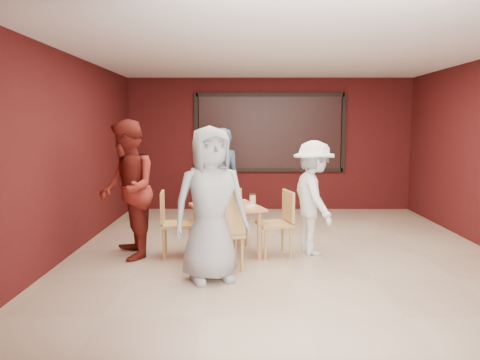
{
  "coord_description": "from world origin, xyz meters",
  "views": [
    {
      "loc": [
        -0.59,
        -6.49,
        1.82
      ],
      "look_at": [
        -0.62,
        -0.1,
        1.06
      ],
      "focal_mm": 35.0,
      "sensor_mm": 36.0,
      "label": 1
    }
  ],
  "objects_px": {
    "chair_front": "(226,230)",
    "chair_left": "(172,220)",
    "dining_table": "(227,212)",
    "chair_back": "(231,213)",
    "diner_front": "(211,204)",
    "diner_right": "(313,198)",
    "diner_back": "(221,182)",
    "chair_right": "(280,219)",
    "diner_left": "(127,189)"
  },
  "relations": [
    {
      "from": "diner_front",
      "to": "chair_right",
      "type": "bearing_deg",
      "value": 29.37
    },
    {
      "from": "diner_front",
      "to": "diner_right",
      "type": "bearing_deg",
      "value": 20.16
    },
    {
      "from": "chair_back",
      "to": "diner_right",
      "type": "distance_m",
      "value": 1.35
    },
    {
      "from": "chair_left",
      "to": "chair_right",
      "type": "distance_m",
      "value": 1.5
    },
    {
      "from": "chair_front",
      "to": "chair_right",
      "type": "height_order",
      "value": "chair_front"
    },
    {
      "from": "dining_table",
      "to": "chair_back",
      "type": "distance_m",
      "value": 0.7
    },
    {
      "from": "diner_front",
      "to": "diner_back",
      "type": "relative_size",
      "value": 1.02
    },
    {
      "from": "chair_left",
      "to": "chair_right",
      "type": "relative_size",
      "value": 1.0
    },
    {
      "from": "diner_left",
      "to": "chair_back",
      "type": "bearing_deg",
      "value": 100.24
    },
    {
      "from": "chair_left",
      "to": "diner_back",
      "type": "relative_size",
      "value": 0.51
    },
    {
      "from": "diner_right",
      "to": "diner_left",
      "type": "bearing_deg",
      "value": 83.08
    },
    {
      "from": "diner_back",
      "to": "diner_left",
      "type": "relative_size",
      "value": 0.93
    },
    {
      "from": "dining_table",
      "to": "chair_right",
      "type": "bearing_deg",
      "value": -2.04
    },
    {
      "from": "diner_left",
      "to": "diner_right",
      "type": "bearing_deg",
      "value": 75.03
    },
    {
      "from": "chair_front",
      "to": "diner_right",
      "type": "height_order",
      "value": "diner_right"
    },
    {
      "from": "chair_left",
      "to": "diner_back",
      "type": "xyz_separation_m",
      "value": [
        0.63,
        1.24,
        0.37
      ]
    },
    {
      "from": "diner_back",
      "to": "diner_right",
      "type": "distance_m",
      "value": 1.73
    },
    {
      "from": "dining_table",
      "to": "diner_right",
      "type": "relative_size",
      "value": 0.7
    },
    {
      "from": "chair_left",
      "to": "diner_left",
      "type": "bearing_deg",
      "value": -174.56
    },
    {
      "from": "chair_front",
      "to": "chair_left",
      "type": "bearing_deg",
      "value": 140.47
    },
    {
      "from": "chair_front",
      "to": "chair_back",
      "type": "bearing_deg",
      "value": 88.59
    },
    {
      "from": "dining_table",
      "to": "diner_right",
      "type": "height_order",
      "value": "diner_right"
    },
    {
      "from": "chair_right",
      "to": "chair_front",
      "type": "bearing_deg",
      "value": -136.6
    },
    {
      "from": "diner_left",
      "to": "chair_right",
      "type": "bearing_deg",
      "value": 72.91
    },
    {
      "from": "chair_left",
      "to": "diner_right",
      "type": "xyz_separation_m",
      "value": [
        1.97,
        0.17,
        0.29
      ]
    },
    {
      "from": "dining_table",
      "to": "chair_back",
      "type": "relative_size",
      "value": 1.35
    },
    {
      "from": "chair_front",
      "to": "diner_right",
      "type": "relative_size",
      "value": 0.57
    },
    {
      "from": "chair_back",
      "to": "diner_right",
      "type": "height_order",
      "value": "diner_right"
    },
    {
      "from": "chair_back",
      "to": "dining_table",
      "type": "bearing_deg",
      "value": -94.19
    },
    {
      "from": "chair_left",
      "to": "diner_front",
      "type": "relative_size",
      "value": 0.5
    },
    {
      "from": "chair_left",
      "to": "diner_left",
      "type": "relative_size",
      "value": 0.48
    },
    {
      "from": "chair_right",
      "to": "diner_back",
      "type": "distance_m",
      "value": 1.52
    },
    {
      "from": "chair_front",
      "to": "diner_back",
      "type": "distance_m",
      "value": 1.92
    },
    {
      "from": "dining_table",
      "to": "chair_front",
      "type": "xyz_separation_m",
      "value": [
        0.02,
        -0.71,
        -0.1
      ]
    },
    {
      "from": "diner_back",
      "to": "chair_front",
      "type": "bearing_deg",
      "value": 78.18
    },
    {
      "from": "chair_right",
      "to": "diner_right",
      "type": "distance_m",
      "value": 0.57
    },
    {
      "from": "chair_front",
      "to": "diner_left",
      "type": "distance_m",
      "value": 1.54
    },
    {
      "from": "chair_left",
      "to": "diner_left",
      "type": "distance_m",
      "value": 0.73
    },
    {
      "from": "chair_back",
      "to": "chair_right",
      "type": "xyz_separation_m",
      "value": [
        0.69,
        -0.71,
        0.04
      ]
    },
    {
      "from": "dining_table",
      "to": "diner_left",
      "type": "bearing_deg",
      "value": -174.47
    },
    {
      "from": "diner_back",
      "to": "dining_table",
      "type": "bearing_deg",
      "value": 80.1
    },
    {
      "from": "dining_table",
      "to": "chair_back",
      "type": "height_order",
      "value": "dining_table"
    },
    {
      "from": "diner_back",
      "to": "diner_front",
      "type": "bearing_deg",
      "value": 73.31
    },
    {
      "from": "diner_front",
      "to": "diner_right",
      "type": "xyz_separation_m",
      "value": [
        1.37,
        1.16,
        -0.1
      ]
    },
    {
      "from": "diner_right",
      "to": "chair_back",
      "type": "bearing_deg",
      "value": 51.46
    },
    {
      "from": "chair_right",
      "to": "diner_front",
      "type": "xyz_separation_m",
      "value": [
        -0.89,
        -1.04,
        0.39
      ]
    },
    {
      "from": "chair_back",
      "to": "diner_back",
      "type": "bearing_deg",
      "value": 110.13
    },
    {
      "from": "dining_table",
      "to": "diner_back",
      "type": "distance_m",
      "value": 1.2
    },
    {
      "from": "chair_front",
      "to": "chair_back",
      "type": "relative_size",
      "value": 1.1
    },
    {
      "from": "chair_front",
      "to": "chair_left",
      "type": "height_order",
      "value": "chair_front"
    }
  ]
}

